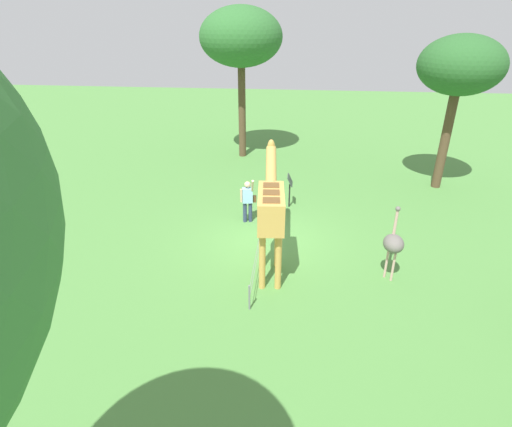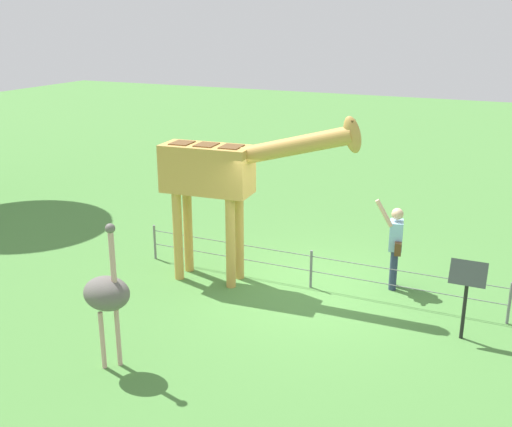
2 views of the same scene
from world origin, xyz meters
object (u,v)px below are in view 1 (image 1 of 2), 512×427
object	(u,v)px
info_sign	(290,184)
visitor	(248,199)
giraffe	(271,206)
tree_northeast	(241,38)
tree_east	(461,67)
ostrich	(393,244)

from	to	relation	value
info_sign	visitor	bearing A→B (deg)	134.55
giraffe	tree_northeast	distance (m)	11.52
giraffe	tree_east	xyz separation A→B (m)	(7.27, -6.83, 2.90)
ostrich	tree_east	distance (m)	8.96
ostrich	info_sign	xyz separation A→B (m)	(4.58, 3.01, -0.23)
tree_east	info_sign	size ratio (longest dim) A/B	4.73
giraffe	tree_east	distance (m)	10.39
visitor	ostrich	xyz separation A→B (m)	(-3.14, -4.47, 0.27)
giraffe	tree_northeast	xyz separation A→B (m)	(10.67, 2.25, 3.71)
ostrich	tree_northeast	world-z (taller)	tree_northeast
tree_east	info_sign	bearing A→B (deg)	113.32
tree_northeast	ostrich	bearing A→B (deg)	-152.08
giraffe	info_sign	distance (m)	4.68
info_sign	ostrich	bearing A→B (deg)	-146.73
ostrich	visitor	bearing A→B (deg)	54.93
giraffe	ostrich	distance (m)	3.57
visitor	tree_east	distance (m)	9.83
ostrich	tree_east	world-z (taller)	tree_east
giraffe	info_sign	xyz separation A→B (m)	(4.51, -0.43, -1.18)
giraffe	tree_northeast	bearing A→B (deg)	11.93
giraffe	tree_east	size ratio (longest dim) A/B	0.61
info_sign	giraffe	bearing A→B (deg)	174.52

